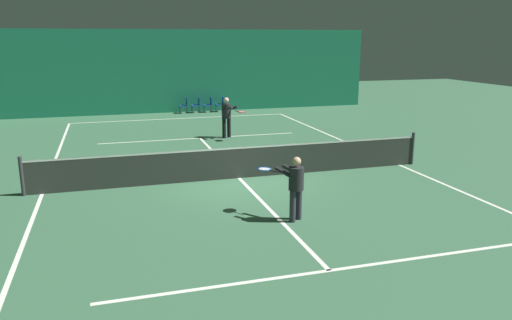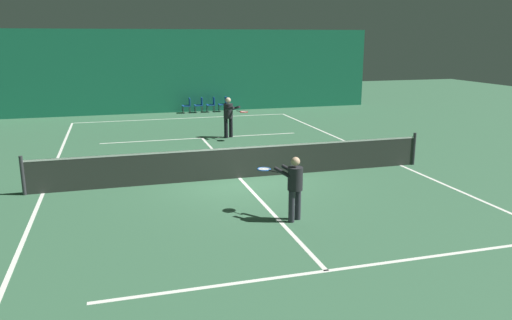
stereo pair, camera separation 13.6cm
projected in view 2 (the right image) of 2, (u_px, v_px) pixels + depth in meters
The scene contains 15 objects.
ground_plane at pixel (239, 178), 14.99m from camera, with size 60.00×60.00×0.00m, color #386647.
backdrop_curtain at pixel (176, 71), 27.75m from camera, with size 23.00×0.12×4.56m.
court_line_baseline_far at pixel (184, 118), 26.09m from camera, with size 11.00×0.10×0.00m.
court_line_service_far at pixel (202, 138), 20.96m from camera, with size 8.25×0.10×0.00m.
court_line_service_near at pixel (327, 271), 9.01m from camera, with size 8.25×0.10×0.00m.
court_line_sideline_left at pixel (43, 193), 13.50m from camera, with size 0.10×23.80×0.00m.
court_line_sideline_right at pixel (401, 165), 16.47m from camera, with size 0.10×23.80×0.00m.
court_line_centre at pixel (239, 178), 14.98m from camera, with size 0.10×12.80×0.00m.
tennis_net at pixel (239, 162), 14.86m from camera, with size 12.00×0.10×1.07m.
player_near at pixel (293, 184), 11.33m from camera, with size 0.96×1.26×1.51m.
player_far at pixel (229, 114), 20.82m from camera, with size 0.92×1.38×1.69m.
courtside_chair_0 at pixel (187, 104), 27.79m from camera, with size 0.44×0.44×0.84m.
courtside_chair_1 at pixel (200, 104), 27.98m from camera, with size 0.44×0.44×0.84m.
courtside_chair_2 at pixel (212, 104), 28.16m from camera, with size 0.44×0.44×0.84m.
courtside_chair_3 at pixel (224, 103), 28.35m from camera, with size 0.44×0.44×0.84m.
Camera 2 is at (-3.52, -14.00, 4.10)m, focal length 35.00 mm.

